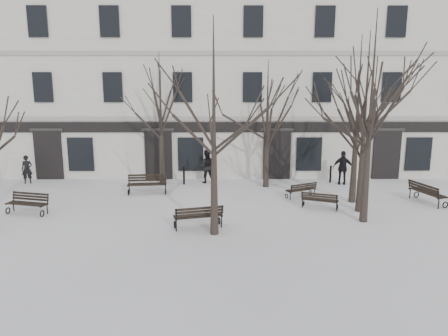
{
  "coord_description": "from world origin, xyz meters",
  "views": [
    {
      "loc": [
        0.26,
        -17.47,
        6.02
      ],
      "look_at": [
        0.35,
        3.0,
        1.7
      ],
      "focal_mm": 35.0,
      "sensor_mm": 36.0,
      "label": 1
    }
  ],
  "objects_px": {
    "bench_0": "(28,203)",
    "bench_1": "(198,216)",
    "bench_4": "(302,189)",
    "tree_3": "(366,101)",
    "bench_3": "(147,183)",
    "tree_2": "(372,93)",
    "bench_5": "(426,192)",
    "bench_2": "(320,200)",
    "tree_1": "(214,102)"
  },
  "relations": [
    {
      "from": "tree_3",
      "to": "bench_5",
      "type": "height_order",
      "value": "tree_3"
    },
    {
      "from": "bench_0",
      "to": "bench_4",
      "type": "xyz_separation_m",
      "value": [
        12.66,
        2.52,
        -0.07
      ]
    },
    {
      "from": "bench_3",
      "to": "bench_5",
      "type": "bearing_deg",
      "value": -12.75
    },
    {
      "from": "tree_2",
      "to": "bench_0",
      "type": "relative_size",
      "value": 4.42
    },
    {
      "from": "tree_1",
      "to": "bench_3",
      "type": "bearing_deg",
      "value": 121.04
    },
    {
      "from": "bench_4",
      "to": "bench_5",
      "type": "distance_m",
      "value": 5.93
    },
    {
      "from": "tree_1",
      "to": "tree_2",
      "type": "distance_m",
      "value": 6.45
    },
    {
      "from": "tree_2",
      "to": "tree_1",
      "type": "bearing_deg",
      "value": -166.77
    },
    {
      "from": "bench_0",
      "to": "bench_4",
      "type": "distance_m",
      "value": 12.9
    },
    {
      "from": "bench_1",
      "to": "bench_4",
      "type": "height_order",
      "value": "bench_1"
    },
    {
      "from": "tree_1",
      "to": "bench_5",
      "type": "xyz_separation_m",
      "value": [
        10.15,
        4.17,
        -4.54
      ]
    },
    {
      "from": "tree_3",
      "to": "bench_2",
      "type": "bearing_deg",
      "value": 170.46
    },
    {
      "from": "tree_1",
      "to": "bench_3",
      "type": "relative_size",
      "value": 3.96
    },
    {
      "from": "tree_3",
      "to": "bench_3",
      "type": "height_order",
      "value": "tree_3"
    },
    {
      "from": "bench_1",
      "to": "bench_3",
      "type": "bearing_deg",
      "value": -75.71
    },
    {
      "from": "bench_1",
      "to": "bench_0",
      "type": "bearing_deg",
      "value": -28.99
    },
    {
      "from": "tree_2",
      "to": "bench_5",
      "type": "height_order",
      "value": "tree_2"
    },
    {
      "from": "bench_0",
      "to": "bench_5",
      "type": "bearing_deg",
      "value": 19.06
    },
    {
      "from": "tree_1",
      "to": "bench_1",
      "type": "height_order",
      "value": "tree_1"
    },
    {
      "from": "bench_1",
      "to": "bench_5",
      "type": "relative_size",
      "value": 0.98
    },
    {
      "from": "bench_1",
      "to": "bench_2",
      "type": "distance_m",
      "value": 6.02
    },
    {
      "from": "tree_3",
      "to": "bench_4",
      "type": "bearing_deg",
      "value": 134.91
    },
    {
      "from": "bench_1",
      "to": "tree_1",
      "type": "bearing_deg",
      "value": 121.48
    },
    {
      "from": "bench_0",
      "to": "bench_5",
      "type": "height_order",
      "value": "bench_5"
    },
    {
      "from": "bench_0",
      "to": "bench_1",
      "type": "bearing_deg",
      "value": -0.19
    },
    {
      "from": "bench_1",
      "to": "bench_2",
      "type": "xyz_separation_m",
      "value": [
        5.45,
        2.56,
        -0.08
      ]
    },
    {
      "from": "tree_3",
      "to": "bench_0",
      "type": "bearing_deg",
      "value": -178.88
    },
    {
      "from": "tree_2",
      "to": "bench_4",
      "type": "bearing_deg",
      "value": 118.32
    },
    {
      "from": "tree_3",
      "to": "bench_2",
      "type": "relative_size",
      "value": 4.6
    },
    {
      "from": "tree_3",
      "to": "bench_1",
      "type": "distance_m",
      "value": 8.73
    },
    {
      "from": "bench_2",
      "to": "bench_4",
      "type": "height_order",
      "value": "bench_2"
    },
    {
      "from": "bench_0",
      "to": "bench_1",
      "type": "height_order",
      "value": "bench_1"
    },
    {
      "from": "bench_5",
      "to": "tree_2",
      "type": "bearing_deg",
      "value": 107.55
    },
    {
      "from": "bench_0",
      "to": "bench_1",
      "type": "xyz_separation_m",
      "value": [
        7.7,
        -1.98,
        0.03
      ]
    },
    {
      "from": "bench_0",
      "to": "tree_1",
      "type": "bearing_deg",
      "value": -3.11
    },
    {
      "from": "bench_5",
      "to": "tree_1",
      "type": "bearing_deg",
      "value": 95.1
    },
    {
      "from": "tree_2",
      "to": "tree_3",
      "type": "bearing_deg",
      "value": 79.96
    },
    {
      "from": "bench_4",
      "to": "tree_3",
      "type": "bearing_deg",
      "value": 108.26
    },
    {
      "from": "tree_3",
      "to": "bench_5",
      "type": "relative_size",
      "value": 3.77
    },
    {
      "from": "tree_1",
      "to": "bench_0",
      "type": "height_order",
      "value": "tree_1"
    },
    {
      "from": "bench_0",
      "to": "bench_3",
      "type": "bearing_deg",
      "value": 49.77
    },
    {
      "from": "tree_2",
      "to": "bench_2",
      "type": "height_order",
      "value": "tree_2"
    },
    {
      "from": "tree_1",
      "to": "tree_2",
      "type": "bearing_deg",
      "value": 13.23
    },
    {
      "from": "bench_1",
      "to": "bench_5",
      "type": "height_order",
      "value": "bench_5"
    },
    {
      "from": "tree_1",
      "to": "tree_3",
      "type": "height_order",
      "value": "tree_1"
    },
    {
      "from": "tree_3",
      "to": "bench_1",
      "type": "height_order",
      "value": "tree_3"
    },
    {
      "from": "tree_1",
      "to": "bench_3",
      "type": "distance_m",
      "value": 8.34
    },
    {
      "from": "bench_0",
      "to": "bench_5",
      "type": "distance_m",
      "value": 18.57
    },
    {
      "from": "tree_2",
      "to": "bench_4",
      "type": "xyz_separation_m",
      "value": [
        -1.97,
        3.66,
        -4.94
      ]
    },
    {
      "from": "tree_2",
      "to": "bench_0",
      "type": "height_order",
      "value": "tree_2"
    }
  ]
}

